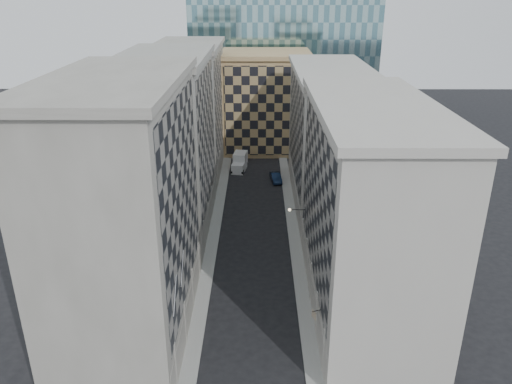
{
  "coord_description": "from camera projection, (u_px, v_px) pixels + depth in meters",
  "views": [
    {
      "loc": [
        0.53,
        -28.58,
        30.16
      ],
      "look_at": [
        0.34,
        15.55,
        11.91
      ],
      "focal_mm": 35.0,
      "sensor_mm": 36.0,
      "label": 1
    }
  ],
  "objects": [
    {
      "name": "flagpoles_left",
      "position": [
        179.0,
        281.0,
        40.45
      ],
      "size": [
        0.1,
        6.33,
        2.33
      ],
      "color": "gray",
      "rests_on": "ground"
    },
    {
      "name": "bldg_right_b",
      "position": [
        329.0,
        136.0,
        72.95
      ],
      "size": [
        10.8,
        28.8,
        19.7
      ],
      "color": "#AFA9A0",
      "rests_on": "ground"
    },
    {
      "name": "church_tower",
      "position": [
        256.0,
        3.0,
        103.42
      ],
      "size": [
        7.2,
        7.2,
        51.5
      ],
      "color": "#2D2823",
      "rests_on": "ground"
    },
    {
      "name": "bldg_right_a",
      "position": [
        366.0,
        210.0,
        47.81
      ],
      "size": [
        10.8,
        26.8,
        20.7
      ],
      "color": "#AFA9A0",
      "rests_on": "ground"
    },
    {
      "name": "tan_block",
      "position": [
        266.0,
        101.0,
        97.07
      ],
      "size": [
        16.8,
        14.8,
        18.8
      ],
      "color": "tan",
      "rests_on": "ground"
    },
    {
      "name": "dark_car",
      "position": [
        276.0,
        177.0,
        82.92
      ],
      "size": [
        2.1,
        4.54,
        1.44
      ],
      "primitive_type": "imported",
      "rotation": [
        0.0,
        0.0,
        0.13
      ],
      "color": "#0F1D38",
      "rests_on": "ground"
    },
    {
      "name": "bldg_left_a",
      "position": [
        128.0,
        213.0,
        43.63
      ],
      "size": [
        10.8,
        22.8,
        23.7
      ],
      "color": "gray",
      "rests_on": "ground"
    },
    {
      "name": "sidewalk_east",
      "position": [
        294.0,
        233.0,
        65.61
      ],
      "size": [
        1.5,
        100.0,
        0.15
      ],
      "primitive_type": "cube",
      "color": "gray",
      "rests_on": "ground"
    },
    {
      "name": "sidewalk_west",
      "position": [
        214.0,
        233.0,
        65.66
      ],
      "size": [
        1.5,
        100.0,
        0.15
      ],
      "primitive_type": "cube",
      "color": "gray",
      "rests_on": "ground"
    },
    {
      "name": "box_truck",
      "position": [
        240.0,
        163.0,
        88.19
      ],
      "size": [
        2.87,
        5.56,
        2.92
      ],
      "rotation": [
        0.0,
        0.0,
        -0.14
      ],
      "color": "silver",
      "rests_on": "ground"
    },
    {
      "name": "bldg_left_c",
      "position": [
        191.0,
        109.0,
        84.67
      ],
      "size": [
        10.8,
        22.8,
        21.7
      ],
      "color": "gray",
      "rests_on": "ground"
    },
    {
      "name": "bldg_left_b",
      "position": [
        169.0,
        144.0,
        64.15
      ],
      "size": [
        10.8,
        22.8,
        22.7
      ],
      "color": "gray",
      "rests_on": "ground"
    },
    {
      "name": "shop_sign",
      "position": [
        314.0,
        314.0,
        43.21
      ],
      "size": [
        0.78,
        0.69,
        0.8
      ],
      "rotation": [
        0.0,
        0.0,
        0.4
      ],
      "color": "black",
      "rests_on": "ground"
    },
    {
      "name": "bracket_lamp",
      "position": [
        291.0,
        210.0,
        57.73
      ],
      "size": [
        1.98,
        0.36,
        0.36
      ],
      "color": "black",
      "rests_on": "ground"
    }
  ]
}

